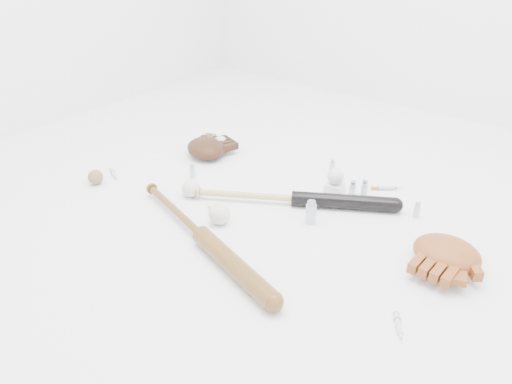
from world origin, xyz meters
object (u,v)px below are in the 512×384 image
Objects in this scene: bat_dark at (294,198)px; bat_wood at (202,235)px; glove_dark at (206,148)px; pedestal at (335,188)px.

bat_dark is 0.43m from bat_wood.
glove_dark reaches higher than bat_dark.
bat_wood is 0.64m from pedestal.
bat_wood is at bearing -134.92° from bat_dark.
bat_wood is 3.61× the size of glove_dark.
bat_wood reaches higher than bat_dark.
pedestal is (0.07, 0.20, -0.01)m from bat_dark.
glove_dark reaches higher than pedestal.
glove_dark is (-0.59, 0.12, 0.01)m from bat_dark.
glove_dark reaches higher than bat_wood.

